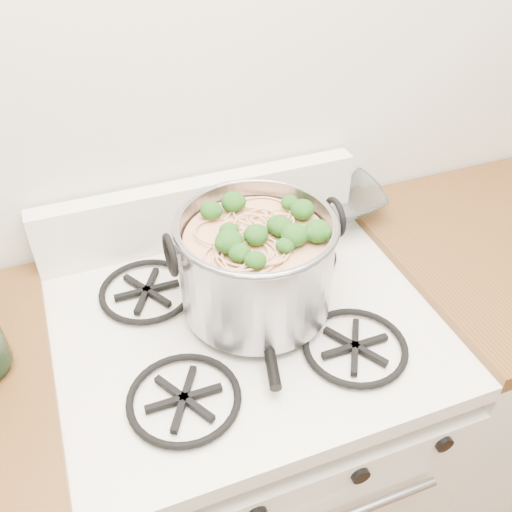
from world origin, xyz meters
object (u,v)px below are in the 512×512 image
at_px(gas_range, 248,450).
at_px(stock_pot, 256,264).
at_px(glass_bowl, 327,205).
at_px(spatula, 258,290).

distance_m(gas_range, stock_pot, 0.59).
height_order(gas_range, stock_pot, stock_pot).
bearing_deg(glass_bowl, gas_range, -138.86).
relative_size(gas_range, glass_bowl, 8.94).
xyz_separation_m(spatula, glass_bowl, (0.27, 0.23, 0.00)).
bearing_deg(gas_range, stock_pot, 41.03).
bearing_deg(spatula, gas_range, -119.35).
distance_m(spatula, glass_bowl, 0.36).
bearing_deg(spatula, glass_bowl, 54.36).
bearing_deg(spatula, stock_pot, -109.09).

